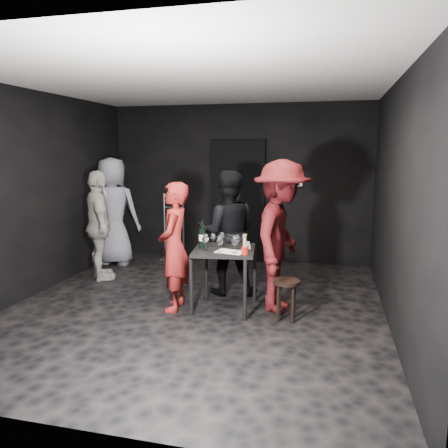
% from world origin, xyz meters
% --- Properties ---
extents(floor, '(4.50, 5.00, 0.02)m').
position_xyz_m(floor, '(0.00, 0.00, 0.00)').
color(floor, black).
rests_on(floor, ground).
extents(ceiling, '(4.50, 5.00, 0.02)m').
position_xyz_m(ceiling, '(0.00, 0.00, 2.70)').
color(ceiling, silver).
rests_on(ceiling, ground).
extents(wall_back, '(4.50, 0.04, 2.70)m').
position_xyz_m(wall_back, '(0.00, 2.50, 1.35)').
color(wall_back, black).
rests_on(wall_back, ground).
extents(wall_front, '(4.50, 0.04, 2.70)m').
position_xyz_m(wall_front, '(0.00, -2.50, 1.35)').
color(wall_front, black).
rests_on(wall_front, ground).
extents(wall_left, '(0.04, 5.00, 2.70)m').
position_xyz_m(wall_left, '(-2.25, 0.00, 1.35)').
color(wall_left, black).
rests_on(wall_left, ground).
extents(wall_right, '(0.04, 5.00, 2.70)m').
position_xyz_m(wall_right, '(2.25, 0.00, 1.35)').
color(wall_right, black).
rests_on(wall_right, ground).
extents(doorway, '(0.95, 0.10, 2.10)m').
position_xyz_m(doorway, '(0.00, 2.44, 1.05)').
color(doorway, black).
rests_on(doorway, ground).
extents(wallbox_upper, '(0.12, 0.06, 0.12)m').
position_xyz_m(wallbox_upper, '(0.85, 2.45, 1.45)').
color(wallbox_upper, '#B7B7B2').
rests_on(wallbox_upper, wall_back).
extents(wallbox_lower, '(0.10, 0.06, 0.14)m').
position_xyz_m(wallbox_lower, '(1.05, 2.45, 1.40)').
color(wallbox_lower, '#B7B7B2').
rests_on(wallbox_lower, wall_back).
extents(hand_truck, '(0.39, 0.33, 1.16)m').
position_xyz_m(hand_truck, '(-1.12, 2.25, 0.21)').
color(hand_truck, '#B2B2B7').
rests_on(hand_truck, floor).
extents(tasting_table, '(0.72, 0.72, 0.75)m').
position_xyz_m(tasting_table, '(0.35, 0.05, 0.65)').
color(tasting_table, black).
rests_on(tasting_table, floor).
extents(stool, '(0.31, 0.31, 0.47)m').
position_xyz_m(stool, '(1.12, -0.15, 0.36)').
color(stool, black).
rests_on(stool, floor).
extents(server_red, '(0.46, 0.63, 1.60)m').
position_xyz_m(server_red, '(-0.24, -0.10, 0.80)').
color(server_red, '#A8211E').
rests_on(server_red, floor).
extents(woman_black, '(0.98, 0.69, 1.83)m').
position_xyz_m(woman_black, '(0.24, 0.63, 0.92)').
color(woman_black, black).
rests_on(woman_black, floor).
extents(man_maroon, '(0.80, 1.48, 2.20)m').
position_xyz_m(man_maroon, '(1.01, 0.17, 1.10)').
color(man_maroon, '#4C0E10').
rests_on(man_maroon, floor).
extents(bystander_cream, '(1.04, 1.12, 1.77)m').
position_xyz_m(bystander_cream, '(-1.75, 0.81, 0.89)').
color(bystander_cream, beige).
rests_on(bystander_cream, floor).
extents(bystander_grey, '(1.09, 0.62, 2.18)m').
position_xyz_m(bystander_grey, '(-1.98, 1.68, 1.09)').
color(bystander_grey, gray).
rests_on(bystander_grey, floor).
extents(tasting_mat, '(0.36, 0.28, 0.00)m').
position_xyz_m(tasting_mat, '(0.46, -0.10, 0.75)').
color(tasting_mat, white).
rests_on(tasting_mat, tasting_table).
extents(wine_glass_a, '(0.11, 0.11, 0.22)m').
position_xyz_m(wine_glass_a, '(0.15, -0.09, 0.86)').
color(wine_glass_a, white).
rests_on(wine_glass_a, tasting_table).
extents(wine_glass_b, '(0.09, 0.09, 0.18)m').
position_xyz_m(wine_glass_b, '(0.19, 0.13, 0.84)').
color(wine_glass_b, white).
rests_on(wine_glass_b, tasting_table).
extents(wine_glass_c, '(0.09, 0.09, 0.18)m').
position_xyz_m(wine_glass_c, '(0.28, 0.20, 0.84)').
color(wine_glass_c, white).
rests_on(wine_glass_c, tasting_table).
extents(wine_glass_d, '(0.10, 0.10, 0.21)m').
position_xyz_m(wine_glass_d, '(0.34, -0.16, 0.85)').
color(wine_glass_d, white).
rests_on(wine_glass_d, tasting_table).
extents(wine_glass_e, '(0.10, 0.10, 0.22)m').
position_xyz_m(wine_glass_e, '(0.52, -0.14, 0.86)').
color(wine_glass_e, white).
rests_on(wine_glass_e, tasting_table).
extents(wine_glass_f, '(0.08, 0.08, 0.19)m').
position_xyz_m(wine_glass_f, '(0.51, 0.05, 0.84)').
color(wine_glass_f, white).
rests_on(wine_glass_f, tasting_table).
extents(wine_bottle, '(0.08, 0.08, 0.34)m').
position_xyz_m(wine_bottle, '(0.09, 0.01, 0.88)').
color(wine_bottle, black).
rests_on(wine_bottle, tasting_table).
extents(breadstick_cup, '(0.08, 0.08, 0.25)m').
position_xyz_m(breadstick_cup, '(0.65, -0.18, 0.86)').
color(breadstick_cup, '#A81D0F').
rests_on(breadstick_cup, tasting_table).
extents(reserved_card, '(0.10, 0.14, 0.09)m').
position_xyz_m(reserved_card, '(0.60, 0.06, 0.80)').
color(reserved_card, white).
rests_on(reserved_card, tasting_table).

